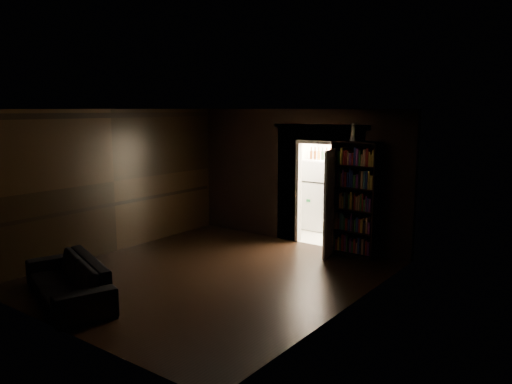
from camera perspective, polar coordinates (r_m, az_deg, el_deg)
ground at (r=8.66m, az=-5.20°, el=-9.45°), size 5.50×5.50×0.00m
room_walls at (r=9.09m, az=-0.90°, el=2.41°), size 5.02×5.61×2.84m
kitchen_alcove at (r=11.24m, az=9.92°, el=1.21°), size 2.20×1.80×2.60m
sofa at (r=7.92m, az=-20.72°, el=-8.79°), size 2.29×1.58×0.81m
bookshelf at (r=9.69m, az=11.21°, el=-0.81°), size 0.96×0.59×2.20m
refrigerator at (r=11.72m, az=7.60°, el=-0.30°), size 0.84×0.79×1.65m
door at (r=9.66m, az=8.62°, el=-1.22°), size 0.21×0.84×2.05m
figurine at (r=9.64m, az=11.02°, el=6.71°), size 0.13×0.13×0.33m
bottles at (r=11.48m, az=7.41°, el=4.37°), size 0.69×0.33×0.28m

